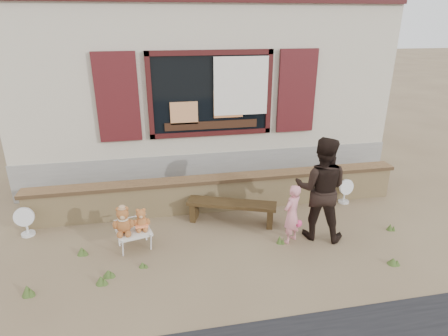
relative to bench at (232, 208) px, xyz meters
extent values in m
plane|color=brown|center=(-0.10, -0.42, -0.30)|extent=(80.00, 80.00, 0.00)
cube|color=#A9A088|center=(-0.10, 4.08, 2.10)|extent=(8.00, 5.00, 3.20)
cube|color=gray|center=(-0.10, 4.08, 0.10)|extent=(8.04, 5.04, 0.80)
cube|color=black|center=(-0.10, 1.55, 1.75)|extent=(2.30, 0.04, 1.50)
cube|color=#371010|center=(-0.10, 1.53, 2.55)|extent=(2.50, 0.08, 0.10)
cube|color=#371010|center=(-0.10, 1.53, 0.95)|extent=(2.50, 0.08, 0.10)
cube|color=#371010|center=(-1.30, 1.53, 1.75)|extent=(0.10, 0.08, 1.70)
cube|color=#371010|center=(1.10, 1.53, 1.75)|extent=(0.10, 0.08, 1.70)
cube|color=#3D1014|center=(-1.90, 1.52, 1.75)|extent=(0.80, 0.07, 1.70)
cube|color=#3D1014|center=(1.70, 1.52, 1.75)|extent=(0.80, 0.07, 1.70)
cube|color=silver|center=(0.50, 1.48, 1.90)|extent=(1.10, 0.02, 1.15)
cube|color=black|center=(-0.10, 1.52, 1.13)|extent=(1.90, 0.06, 0.16)
cube|color=tan|center=(-0.65, 1.52, 1.40)|extent=(0.55, 0.06, 0.45)
cube|color=#E08447|center=(0.25, 1.52, 1.55)|extent=(0.60, 0.06, 0.55)
cube|color=tan|center=(-0.10, 0.58, 0.00)|extent=(7.00, 0.30, 0.60)
cube|color=brown|center=(-0.10, 0.58, 0.33)|extent=(7.10, 0.36, 0.07)
cube|color=#302210|center=(0.00, 0.00, 0.08)|extent=(1.60, 0.88, 0.06)
cube|color=#302210|center=(-0.65, 0.25, -0.13)|extent=(0.20, 0.31, 0.34)
cube|color=#302210|center=(0.65, -0.25, -0.13)|extent=(0.20, 0.31, 0.34)
cube|color=beige|center=(-1.70, -0.50, 0.00)|extent=(0.61, 0.57, 0.04)
cylinder|color=silver|center=(-1.87, -0.74, -0.16)|extent=(0.03, 0.03, 0.28)
cylinder|color=silver|center=(-1.44, -0.64, -0.16)|extent=(0.03, 0.03, 0.28)
cylinder|color=silver|center=(-1.96, -0.36, -0.16)|extent=(0.03, 0.03, 0.28)
cylinder|color=silver|center=(-1.53, -0.26, -0.16)|extent=(0.03, 0.03, 0.28)
imported|color=pink|center=(0.82, -0.79, 0.21)|extent=(0.44, 0.41, 1.01)
imported|color=black|center=(1.32, -0.71, 0.58)|extent=(1.06, 0.98, 1.75)
cylinder|color=silver|center=(-3.50, 0.24, -0.28)|extent=(0.22, 0.22, 0.04)
cylinder|color=silver|center=(-3.50, 0.24, -0.13)|extent=(0.04, 0.04, 0.29)
cylinder|color=silver|center=(-3.50, 0.24, 0.07)|extent=(0.33, 0.12, 0.33)
cylinder|color=silver|center=(2.39, 0.35, -0.28)|extent=(0.22, 0.22, 0.04)
cylinder|color=silver|center=(2.39, 0.35, -0.14)|extent=(0.04, 0.04, 0.27)
cylinder|color=silver|center=(2.39, 0.35, 0.06)|extent=(0.33, 0.15, 0.32)
cone|color=#3C5421|center=(-1.58, -1.04, -0.25)|extent=(0.11, 0.11, 0.08)
cone|color=#3C5421|center=(2.12, -1.70, -0.24)|extent=(0.16, 0.16, 0.11)
cone|color=#3C5421|center=(-2.14, -1.32, -0.23)|extent=(0.15, 0.15, 0.12)
cone|color=#3C5421|center=(2.66, -0.80, -0.24)|extent=(0.11, 0.11, 0.12)
cone|color=#3C5421|center=(-2.06, -1.17, -0.25)|extent=(0.16, 0.16, 0.10)
cone|color=#3C5421|center=(-3.08, -1.37, -0.22)|extent=(0.16, 0.16, 0.16)
cone|color=#3C5421|center=(-2.51, -0.53, -0.23)|extent=(0.15, 0.15, 0.13)
cone|color=#3C5421|center=(0.63, -0.83, -0.22)|extent=(0.10, 0.10, 0.14)
camera|label=1|loc=(-1.28, -5.83, 3.13)|focal=30.00mm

